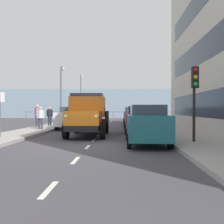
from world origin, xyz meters
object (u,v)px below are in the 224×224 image
object	(u,v)px
car_teal_kerbside_near	(147,124)
traffic_light_near	(195,87)
car_navy_kerbside_2	(134,117)
lamp_post_far	(81,93)
car_white_oppositeside_0	(72,117)
pedestrian_near_railing	(50,115)
truck_vintage_orange	(88,116)
pedestrian_couple_a	(41,116)
pedestrian_in_dark_coat	(38,114)
car_red_kerbside_1	(138,119)
lamp_post_promenade	(61,89)
car_grey_kerbside_3	(132,115)
street_sign	(0,106)

from	to	relation	value
car_teal_kerbside_near	traffic_light_near	distance (m)	2.58
car_navy_kerbside_2	lamp_post_far	distance (m)	17.25
car_white_oppositeside_0	pedestrian_near_railing	bearing A→B (deg)	-40.06
truck_vintage_orange	pedestrian_couple_a	size ratio (longest dim) A/B	3.60
pedestrian_in_dark_coat	lamp_post_far	world-z (taller)	lamp_post_far
car_red_kerbside_1	traffic_light_near	world-z (taller)	traffic_light_near
car_navy_kerbside_2	car_white_oppositeside_0	world-z (taller)	same
car_navy_kerbside_2	pedestrian_near_railing	xyz separation A→B (m)	(7.30, 0.71, 0.19)
truck_vintage_orange	pedestrian_in_dark_coat	size ratio (longest dim) A/B	3.22
car_red_kerbside_1	lamp_post_promenade	bearing A→B (deg)	-51.23
car_teal_kerbside_near	traffic_light_near	size ratio (longest dim) A/B	1.31
car_navy_kerbside_2	traffic_light_near	world-z (taller)	traffic_light_near
car_grey_kerbside_3	lamp_post_far	bearing A→B (deg)	-53.95
car_navy_kerbside_2	car_grey_kerbside_3	bearing A→B (deg)	-90.00
pedestrian_in_dark_coat	traffic_light_near	world-z (taller)	traffic_light_near
lamp_post_far	car_navy_kerbside_2	bearing A→B (deg)	114.85
lamp_post_promenade	pedestrian_near_railing	bearing A→B (deg)	88.11
truck_vintage_orange	car_white_oppositeside_0	bearing A→B (deg)	-70.82
street_sign	car_navy_kerbside_2	bearing A→B (deg)	-126.06
pedestrian_in_dark_coat	pedestrian_near_railing	world-z (taller)	pedestrian_in_dark_coat
pedestrian_near_railing	car_red_kerbside_1	bearing A→B (deg)	145.13
car_grey_kerbside_3	car_white_oppositeside_0	bearing A→B (deg)	59.07
car_red_kerbside_1	pedestrian_near_railing	xyz separation A→B (m)	(7.30, -5.09, 0.19)
lamp_post_promenade	car_navy_kerbside_2	bearing A→B (deg)	156.39
truck_vintage_orange	car_grey_kerbside_3	distance (m)	14.15
car_navy_kerbside_2	car_grey_kerbside_3	xyz separation A→B (m)	(0.00, -5.60, -0.00)
pedestrian_near_railing	traffic_light_near	distance (m)	14.47
pedestrian_couple_a	pedestrian_near_railing	distance (m)	4.11
traffic_light_near	lamp_post_far	xyz separation A→B (m)	(9.17, -27.08, 1.51)
truck_vintage_orange	pedestrian_couple_a	xyz separation A→B (m)	(3.78, -3.43, -0.11)
street_sign	car_teal_kerbside_near	bearing A→B (deg)	167.91
car_red_kerbside_1	car_white_oppositeside_0	world-z (taller)	same
car_white_oppositeside_0	lamp_post_promenade	distance (m)	6.78
lamp_post_promenade	lamp_post_far	distance (m)	12.27
traffic_light_near	lamp_post_far	distance (m)	28.63
car_teal_kerbside_near	pedestrian_in_dark_coat	distance (m)	11.27
car_white_oppositeside_0	lamp_post_far	size ratio (longest dim) A/B	0.69
car_grey_kerbside_3	pedestrian_in_dark_coat	distance (m)	11.58
truck_vintage_orange	car_teal_kerbside_near	world-z (taller)	truck_vintage_orange
traffic_light_near	lamp_post_promenade	bearing A→B (deg)	-58.15
truck_vintage_orange	car_navy_kerbside_2	bearing A→B (deg)	-110.25
car_grey_kerbside_3	car_white_oppositeside_0	xyz separation A→B (m)	(4.96, 8.28, 0.00)
car_navy_kerbside_2	truck_vintage_orange	bearing A→B (deg)	69.75
pedestrian_couple_a	lamp_post_far	size ratio (longest dim) A/B	0.24
traffic_light_near	car_navy_kerbside_2	bearing A→B (deg)	-80.13
car_red_kerbside_1	pedestrian_near_railing	world-z (taller)	pedestrian_near_railing
car_navy_kerbside_2	lamp_post_promenade	distance (m)	8.28
traffic_light_near	street_sign	world-z (taller)	traffic_light_near
car_white_oppositeside_0	street_sign	xyz separation A→B (m)	(2.30, 7.30, 0.79)
lamp_post_far	car_grey_kerbside_3	bearing A→B (deg)	126.05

